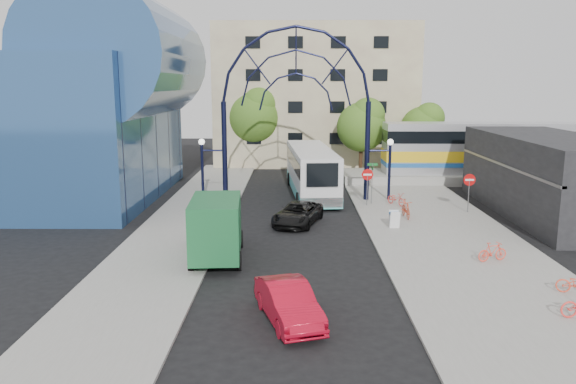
{
  "coord_description": "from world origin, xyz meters",
  "views": [
    {
      "loc": [
        -0.14,
        -25.11,
        8.22
      ],
      "look_at": [
        -0.46,
        6.0,
        2.19
      ],
      "focal_mm": 35.0,
      "sensor_mm": 36.0,
      "label": 1
    }
  ],
  "objects_px": {
    "sandwich_board": "(395,217)",
    "bike_near_b": "(406,209)",
    "stop_sign": "(367,178)",
    "red_sedan": "(288,302)",
    "gateway_arch": "(296,78)",
    "do_not_enter_sign": "(469,184)",
    "green_truck": "(217,227)",
    "tree_north_a": "(363,124)",
    "street_name_sign": "(372,175)",
    "tree_north_b": "(256,114)",
    "bike_far_b": "(492,252)",
    "bike_near_a": "(396,199)",
    "tree_north_c": "(424,126)",
    "city_bus": "(311,170)",
    "train_car": "(534,148)",
    "black_suv": "(298,214)"
  },
  "relations": [
    {
      "from": "sandwich_board",
      "to": "city_bus",
      "type": "relative_size",
      "value": 0.08
    },
    {
      "from": "tree_north_a",
      "to": "red_sedan",
      "type": "height_order",
      "value": "tree_north_a"
    },
    {
      "from": "gateway_arch",
      "to": "black_suv",
      "type": "distance_m",
      "value": 10.42
    },
    {
      "from": "black_suv",
      "to": "stop_sign",
      "type": "bearing_deg",
      "value": 62.37
    },
    {
      "from": "green_truck",
      "to": "bike_near_b",
      "type": "bearing_deg",
      "value": 32.45
    },
    {
      "from": "stop_sign",
      "to": "sandwich_board",
      "type": "bearing_deg",
      "value": -82.43
    },
    {
      "from": "do_not_enter_sign",
      "to": "tree_north_a",
      "type": "xyz_separation_m",
      "value": [
        -4.88,
        15.93,
        2.63
      ]
    },
    {
      "from": "stop_sign",
      "to": "street_name_sign",
      "type": "height_order",
      "value": "street_name_sign"
    },
    {
      "from": "street_name_sign",
      "to": "tree_north_b",
      "type": "bearing_deg",
      "value": 117.65
    },
    {
      "from": "gateway_arch",
      "to": "bike_near_b",
      "type": "distance_m",
      "value": 11.76
    },
    {
      "from": "city_bus",
      "to": "street_name_sign",
      "type": "bearing_deg",
      "value": -48.75
    },
    {
      "from": "sandwich_board",
      "to": "red_sedan",
      "type": "xyz_separation_m",
      "value": [
        -5.92,
        -12.58,
        -0.04
      ]
    },
    {
      "from": "sandwich_board",
      "to": "green_truck",
      "type": "bearing_deg",
      "value": -150.42
    },
    {
      "from": "gateway_arch",
      "to": "green_truck",
      "type": "bearing_deg",
      "value": -105.8
    },
    {
      "from": "tree_north_c",
      "to": "black_suv",
      "type": "xyz_separation_m",
      "value": [
        -12.02,
        -20.71,
        -3.62
      ]
    },
    {
      "from": "street_name_sign",
      "to": "green_truck",
      "type": "relative_size",
      "value": 0.46
    },
    {
      "from": "tree_north_a",
      "to": "tree_north_c",
      "type": "height_order",
      "value": "tree_north_a"
    },
    {
      "from": "tree_north_c",
      "to": "bike_near_b",
      "type": "height_order",
      "value": "tree_north_c"
    },
    {
      "from": "gateway_arch",
      "to": "bike_far_b",
      "type": "height_order",
      "value": "gateway_arch"
    },
    {
      "from": "gateway_arch",
      "to": "red_sedan",
      "type": "height_order",
      "value": "gateway_arch"
    },
    {
      "from": "black_suv",
      "to": "bike_near_b",
      "type": "distance_m",
      "value": 6.74
    },
    {
      "from": "green_truck",
      "to": "do_not_enter_sign",
      "type": "bearing_deg",
      "value": 28.22
    },
    {
      "from": "sandwich_board",
      "to": "train_car",
      "type": "distance_m",
      "value": 21.65
    },
    {
      "from": "tree_north_a",
      "to": "bike_far_b",
      "type": "xyz_separation_m",
      "value": [
        2.94,
        -26.01,
        -4.03
      ]
    },
    {
      "from": "sandwich_board",
      "to": "bike_near_b",
      "type": "height_order",
      "value": "bike_near_b"
    },
    {
      "from": "sandwich_board",
      "to": "city_bus",
      "type": "distance_m",
      "value": 11.47
    },
    {
      "from": "tree_north_a",
      "to": "black_suv",
      "type": "bearing_deg",
      "value": -107.83
    },
    {
      "from": "city_bus",
      "to": "red_sedan",
      "type": "height_order",
      "value": "city_bus"
    },
    {
      "from": "tree_north_b",
      "to": "green_truck",
      "type": "xyz_separation_m",
      "value": [
        0.1,
        -29.27,
        -3.75
      ]
    },
    {
      "from": "green_truck",
      "to": "bike_near_a",
      "type": "height_order",
      "value": "green_truck"
    },
    {
      "from": "gateway_arch",
      "to": "green_truck",
      "type": "xyz_separation_m",
      "value": [
        -3.78,
        -13.35,
        -7.04
      ]
    },
    {
      "from": "do_not_enter_sign",
      "to": "bike_far_b",
      "type": "xyz_separation_m",
      "value": [
        -1.93,
        -10.08,
        -1.4
      ]
    },
    {
      "from": "tree_north_b",
      "to": "city_bus",
      "type": "xyz_separation_m",
      "value": [
        5.05,
        -13.42,
        -3.45
      ]
    },
    {
      "from": "green_truck",
      "to": "city_bus",
      "type": "bearing_deg",
      "value": 68.57
    },
    {
      "from": "gateway_arch",
      "to": "do_not_enter_sign",
      "type": "height_order",
      "value": "gateway_arch"
    },
    {
      "from": "tree_north_b",
      "to": "bike_near_a",
      "type": "relative_size",
      "value": 4.78
    },
    {
      "from": "tree_north_a",
      "to": "green_truck",
      "type": "xyz_separation_m",
      "value": [
        -9.9,
        -25.27,
        -3.09
      ]
    },
    {
      "from": "do_not_enter_sign",
      "to": "tree_north_a",
      "type": "relative_size",
      "value": 0.35
    },
    {
      "from": "sandwich_board",
      "to": "tree_north_b",
      "type": "relative_size",
      "value": 0.12
    },
    {
      "from": "stop_sign",
      "to": "tree_north_b",
      "type": "height_order",
      "value": "tree_north_b"
    },
    {
      "from": "tree_north_b",
      "to": "black_suv",
      "type": "xyz_separation_m",
      "value": [
        3.98,
        -22.71,
        -4.61
      ]
    },
    {
      "from": "tree_north_a",
      "to": "bike_near_b",
      "type": "xyz_separation_m",
      "value": [
        0.61,
        -17.48,
        -3.93
      ]
    },
    {
      "from": "sandwich_board",
      "to": "red_sedan",
      "type": "distance_m",
      "value": 13.9
    },
    {
      "from": "stop_sign",
      "to": "red_sedan",
      "type": "relative_size",
      "value": 0.59
    },
    {
      "from": "city_bus",
      "to": "bike_near_b",
      "type": "height_order",
      "value": "city_bus"
    },
    {
      "from": "tree_north_a",
      "to": "bike_far_b",
      "type": "distance_m",
      "value": 26.48
    },
    {
      "from": "gateway_arch",
      "to": "train_car",
      "type": "bearing_deg",
      "value": 21.8
    },
    {
      "from": "green_truck",
      "to": "tree_north_a",
      "type": "bearing_deg",
      "value": 64.52
    },
    {
      "from": "gateway_arch",
      "to": "train_car",
      "type": "distance_m",
      "value": 22.27
    },
    {
      "from": "stop_sign",
      "to": "bike_far_b",
      "type": "bearing_deg",
      "value": -70.55
    }
  ]
}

